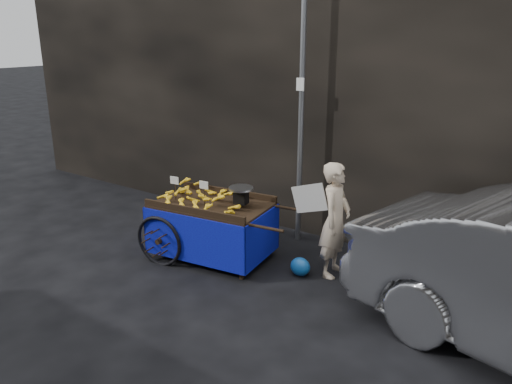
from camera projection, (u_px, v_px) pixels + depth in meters
The scene contains 6 objects.
ground at pixel (233, 264), 7.02m from camera, with size 80.00×80.00×0.00m, color black.
building_wall at pixel (347, 71), 8.06m from camera, with size 13.50×2.00×5.00m.
street_pole at pixel (301, 112), 7.25m from camera, with size 0.12×0.10×4.00m.
banana_cart at pixel (209, 209), 7.03m from camera, with size 2.31×1.29×1.19m.
vendor at pixel (335, 220), 6.51m from camera, with size 0.84×0.59×1.55m.
plastic_bag at pixel (300, 267), 6.66m from camera, with size 0.28×0.22×0.25m, color blue.
Camera 1 is at (3.92, -5.02, 3.13)m, focal length 35.00 mm.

